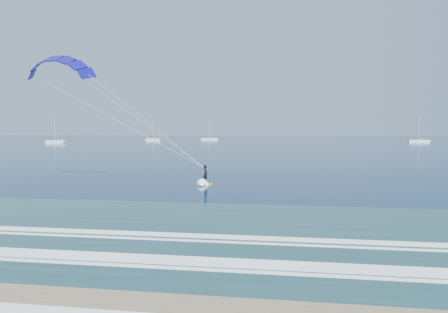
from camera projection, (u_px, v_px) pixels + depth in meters
name	position (u px, v px, depth m)	size (l,w,h in m)	color
kitesurfer_rig	(127.00, 112.00, 40.36)	(20.22, 5.18, 14.20)	#B88C15
sailboat_0	(55.00, 141.00, 186.08)	(8.60, 2.40, 11.71)	silver
sailboat_1	(153.00, 140.00, 228.49)	(8.23, 2.40, 11.36)	silver
sailboat_2	(209.00, 139.00, 248.53)	(10.15, 2.40, 13.48)	silver
sailboat_3	(419.00, 141.00, 197.49)	(9.76, 2.40, 13.17)	silver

